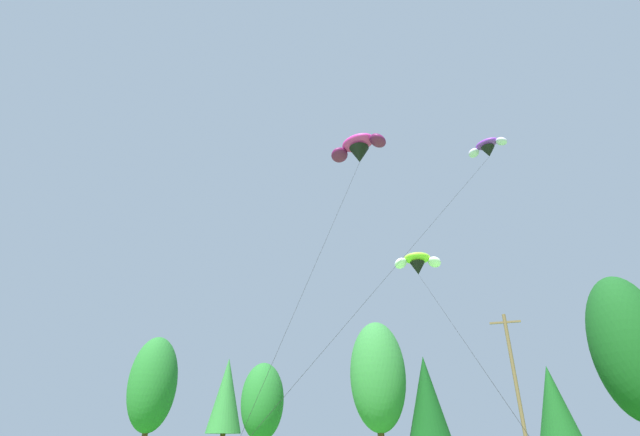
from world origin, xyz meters
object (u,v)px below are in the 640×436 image
(parafoil_kite_high_magenta, at_px, (358,149))
(parafoil_kite_far_purple, at_px, (487,148))
(parafoil_kite_mid_lime_white, at_px, (417,263))
(utility_pole, at_px, (517,386))

(parafoil_kite_high_magenta, xyz_separation_m, parafoil_kite_far_purple, (7.67, 4.93, 1.50))
(parafoil_kite_mid_lime_white, xyz_separation_m, parafoil_kite_far_purple, (6.09, -6.03, 5.31))
(parafoil_kite_far_purple, bearing_deg, utility_pole, 92.82)
(utility_pole, relative_size, parafoil_kite_high_magenta, 0.61)
(utility_pole, relative_size, parafoil_kite_mid_lime_white, 0.51)
(utility_pole, distance_m, parafoil_kite_far_purple, 16.88)
(parafoil_kite_mid_lime_white, bearing_deg, utility_pole, 29.05)
(parafoil_kite_mid_lime_white, bearing_deg, parafoil_kite_far_purple, -44.73)
(utility_pole, height_order, parafoil_kite_far_purple, parafoil_kite_far_purple)
(parafoil_kite_high_magenta, bearing_deg, parafoil_kite_far_purple, 32.74)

